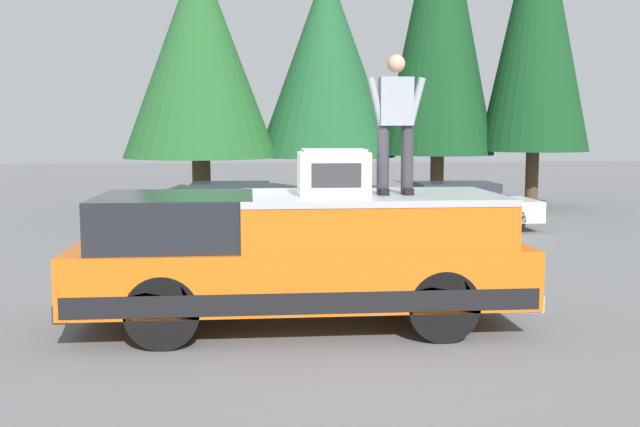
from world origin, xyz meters
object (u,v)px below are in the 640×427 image
Objects in this scene: parked_car_white at (452,206)px; pickup_truck at (300,256)px; person_on_truck_bed at (396,120)px; compressor_unit at (333,172)px; parked_car_maroon at (228,207)px.

pickup_truck is at bearing 153.36° from parked_car_white.
compressor_unit is at bearing 91.98° from person_on_truck_bed.
person_on_truck_bed reaches higher than parked_car_white.
pickup_truck is 9.02m from parked_car_maroon.
pickup_truck reaches higher than parked_car_white.
parked_car_white is at bearing -94.50° from parked_car_maroon.
parked_car_maroon is (9.12, 1.55, -1.35)m from compressor_unit.
compressor_unit is at bearing -170.35° from parked_car_maroon.
pickup_truck is 1.35× the size of parked_car_white.
person_on_truck_bed is 9.59m from parked_car_maroon.
person_on_truck_bed reaches higher than pickup_truck.
person_on_truck_bed is at bearing 160.21° from parked_car_white.
parked_car_white is 5.45m from parked_car_maroon.
pickup_truck is 1.14m from compressor_unit.
pickup_truck is 9.53m from parked_car_white.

